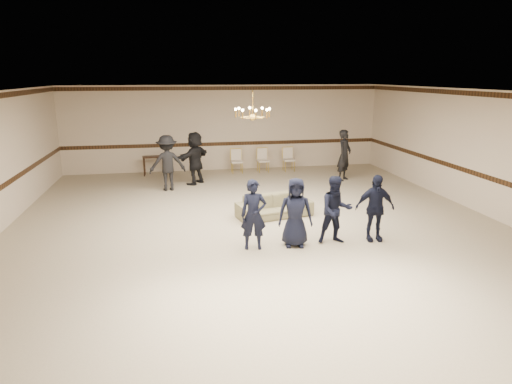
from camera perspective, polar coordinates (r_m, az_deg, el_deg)
room at (r=10.17m, az=0.57°, el=3.76°), size 12.01×14.01×3.21m
chair_rail at (r=17.08m, az=-3.97°, el=6.23°), size 12.00×0.02×0.14m
crown_molding at (r=16.89m, az=-4.10°, el=13.22°), size 12.00×0.02×0.14m
chandelier at (r=10.98m, az=-0.44°, el=11.30°), size 0.94×0.94×0.89m
boy_a at (r=9.20m, az=-0.32°, el=-2.96°), size 0.58×0.41×1.49m
boy_b at (r=9.39m, az=5.10°, el=-2.64°), size 0.80×0.60×1.49m
boy_c at (r=9.67m, az=10.25°, el=-2.31°), size 0.76×0.61×1.49m
boy_d at (r=10.01m, az=15.08°, el=-1.99°), size 0.90×0.44×1.49m
settee at (r=11.42m, az=2.38°, el=-1.82°), size 2.05×1.15×0.56m
adult_left at (r=14.19m, az=-11.37°, el=3.69°), size 1.21×0.79×1.75m
adult_mid at (r=14.89m, az=-7.88°, el=4.36°), size 1.45×1.58×1.75m
adult_right at (r=15.58m, az=11.33°, el=4.68°), size 0.75×0.74×1.75m
banquet_chair_left at (r=16.49m, az=-2.49°, el=3.98°), size 0.44×0.44×0.89m
banquet_chair_mid at (r=16.66m, az=0.93°, el=4.10°), size 0.46×0.46×0.89m
banquet_chair_right at (r=16.88m, az=4.26°, el=4.20°), size 0.43×0.43×0.89m
console_table at (r=16.57m, az=-12.93°, el=3.34°), size 0.87×0.43×0.71m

